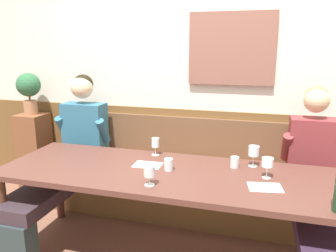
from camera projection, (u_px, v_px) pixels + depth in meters
room_wall_back at (196, 68)px, 3.09m from camera, size 6.80×0.12×2.80m
wood_wainscot_panel at (193, 160)px, 3.25m from camera, size 6.80×0.03×1.01m
wall_bench at (188, 190)px, 3.10m from camera, size 2.78×0.42×0.94m
dining_table at (168, 180)px, 2.39m from camera, size 2.48×0.83×0.72m
person_left_seat at (67, 155)px, 2.97m from camera, size 0.52×1.25×1.34m
person_center_left_seat at (315, 181)px, 2.42m from camera, size 0.46×1.25×1.30m
wine_glass_by_bottle at (254, 152)px, 2.45m from camera, size 0.08×0.08×0.16m
wine_glass_center_rear at (155, 144)px, 2.71m from camera, size 0.06×0.06×0.15m
wine_glass_center_front at (267, 163)px, 2.23m from camera, size 0.08×0.08×0.14m
wine_glass_right_end at (149, 172)px, 2.11m from camera, size 0.07×0.07×0.13m
water_tumbler_right at (235, 162)px, 2.44m from camera, size 0.06×0.06×0.08m
water_tumbler_left at (169, 165)px, 2.38m from camera, size 0.06×0.06×0.09m
tasting_sheet_left_guest at (148, 165)px, 2.50m from camera, size 0.22×0.16×0.00m
tasting_sheet_right_guest at (265, 187)px, 2.10m from camera, size 0.23×0.18×0.00m
corner_pedestal at (35, 155)px, 3.55m from camera, size 0.28×0.28×0.91m
potted_plant at (29, 88)px, 3.38m from camera, size 0.24×0.24×0.43m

